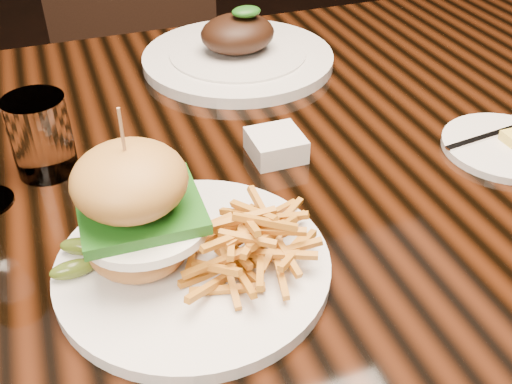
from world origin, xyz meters
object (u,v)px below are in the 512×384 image
object	(u,v)px
dining_table	(240,197)
far_dish	(238,53)
chair_far	(137,46)
burger_plate	(182,236)

from	to	relation	value
dining_table	far_dish	size ratio (longest dim) A/B	5.05
far_dish	chair_far	bearing A→B (deg)	96.76
dining_table	chair_far	size ratio (longest dim) A/B	1.68
burger_plate	far_dish	distance (m)	0.50
dining_table	burger_plate	bearing A→B (deg)	-122.07
burger_plate	chair_far	world-z (taller)	chair_far
far_dish	burger_plate	bearing A→B (deg)	-114.69
far_dish	chair_far	xyz separation A→B (m)	(-0.08, 0.63, -0.23)
burger_plate	chair_far	size ratio (longest dim) A/B	0.29
dining_table	far_dish	bearing A→B (deg)	71.60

